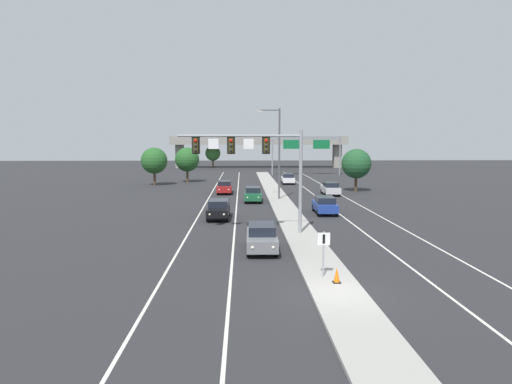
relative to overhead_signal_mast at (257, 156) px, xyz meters
name	(u,v)px	position (x,y,z in m)	size (l,w,h in m)	color
ground_plane	(338,295)	(3.09, -12.38, -5.54)	(260.00, 260.00, 0.00)	#28282B
median_island	(292,220)	(3.09, 5.62, -5.46)	(2.40, 110.00, 0.15)	#9E9B93
lane_stripe_oncoming_center	(236,208)	(-1.61, 12.62, -5.53)	(0.14, 100.00, 0.01)	silver
lane_stripe_receding_center	(331,208)	(7.79, 12.62, -5.53)	(0.14, 100.00, 0.01)	silver
edge_stripe_left	(203,208)	(-4.91, 12.62, -5.53)	(0.14, 100.00, 0.01)	silver
edge_stripe_right	(364,207)	(11.09, 12.62, -5.53)	(0.14, 100.00, 0.01)	silver
overhead_signal_mast	(257,156)	(0.00, 0.00, 0.00)	(8.57, 0.44, 7.20)	gray
median_sign_post	(324,247)	(2.82, -10.23, -3.95)	(0.60, 0.10, 2.20)	gray
street_lamp_median	(277,148)	(2.88, 18.53, 0.26)	(2.58, 0.28, 10.00)	#4C4C51
car_oncoming_grey	(262,237)	(0.14, -4.39, -4.72)	(1.89, 4.50, 1.58)	slate
car_oncoming_black	(219,209)	(-3.05, 6.82, -4.72)	(1.86, 4.49, 1.58)	black
car_oncoming_green	(253,194)	(0.16, 17.32, -4.72)	(1.93, 4.51, 1.58)	#195633
car_oncoming_red	(224,187)	(-3.25, 24.90, -4.72)	(1.85, 4.48, 1.58)	maroon
car_receding_blue	(325,205)	(6.48, 9.03, -4.72)	(1.90, 4.50, 1.58)	navy
car_receding_silver	(330,188)	(9.77, 22.87, -4.72)	(1.87, 4.49, 1.58)	#B7B7BC
car_receding_white	(288,179)	(6.02, 37.10, -4.72)	(1.90, 4.50, 1.58)	silver
traffic_cone_median_nose	(337,275)	(3.28, -11.11, -5.03)	(0.36, 0.36, 0.74)	black
highway_sign_gantry	(306,143)	(11.29, 54.17, 0.63)	(13.28, 0.42, 7.50)	gray
overpass_bridge	(259,144)	(3.09, 77.58, 0.25)	(42.40, 6.40, 7.65)	gray
tree_far_left_b	(213,153)	(-8.18, 79.05, -2.04)	(3.71, 3.71, 5.37)	#4C3823
tree_far_left_a	(154,161)	(-14.01, 35.42, -1.88)	(3.88, 3.88, 5.61)	#4C3823
tree_far_left_c	(187,159)	(-9.76, 40.27, -1.91)	(3.84, 3.84, 5.56)	#4C3823
tree_far_right_b	(356,164)	(13.82, 26.49, -1.91)	(3.84, 3.84, 5.56)	#4C3823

